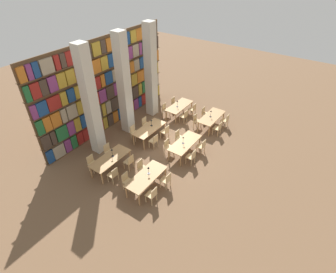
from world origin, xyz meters
name	(u,v)px	position (x,y,z in m)	size (l,w,h in m)	color
ground_plane	(166,146)	(0.00, 0.00, 0.00)	(40.00, 40.00, 0.00)	brown
bookshelf_bank	(108,86)	(0.00, 4.23, 2.65)	(9.97, 0.35, 5.50)	brown
pillar_left	(90,103)	(-2.47, 2.92, 3.00)	(0.59, 0.59, 6.00)	beige
pillar_center	(124,86)	(0.00, 2.92, 3.00)	(0.59, 0.59, 6.00)	beige
pillar_right	(151,72)	(2.47, 2.92, 3.00)	(0.59, 0.59, 6.00)	beige
reading_table_0	(146,177)	(-3.22, -1.13, 0.70)	(2.18, 0.92, 0.78)	tan
chair_0	(152,194)	(-3.75, -1.87, 0.49)	(0.42, 0.40, 0.90)	tan
chair_1	(127,181)	(-3.75, -0.39, 0.49)	(0.42, 0.40, 0.90)	tan
chair_2	(166,180)	(-2.66, -1.87, 0.49)	(0.42, 0.40, 0.90)	tan
chair_3	(142,167)	(-2.66, -0.39, 0.49)	(0.42, 0.40, 0.90)	tan
desk_lamp_0	(148,169)	(-3.03, -1.12, 1.05)	(0.14, 0.14, 0.41)	black
reading_table_1	(185,144)	(-0.01, -1.24, 0.70)	(2.18, 0.92, 0.78)	tan
chair_4	(192,157)	(-0.53, -1.99, 0.49)	(0.42, 0.40, 0.90)	tan
chair_5	(168,146)	(-0.53, -0.50, 0.49)	(0.42, 0.40, 0.90)	tan
chair_6	(202,146)	(0.56, -1.99, 0.49)	(0.42, 0.40, 0.90)	tan
chair_7	(179,137)	(0.56, -0.50, 0.49)	(0.42, 0.40, 0.90)	tan
desk_lamp_1	(183,139)	(-0.14, -1.21, 1.08)	(0.14, 0.14, 0.45)	black
reading_table_2	(212,117)	(3.25, -1.20, 0.70)	(2.18, 0.92, 0.78)	tan
chair_8	(218,128)	(2.67, -1.94, 0.49)	(0.42, 0.40, 0.90)	tan
chair_9	(197,121)	(2.67, -0.46, 0.49)	(0.42, 0.40, 0.90)	tan
chair_10	(226,120)	(3.76, -1.94, 0.49)	(0.42, 0.40, 0.90)	tan
chair_11	(205,113)	(3.76, -0.46, 0.49)	(0.42, 0.40, 0.90)	tan
desk_lamp_2	(211,113)	(3.15, -1.16, 1.08)	(0.14, 0.14, 0.45)	black
reading_table_3	(110,159)	(-3.24, 1.17, 0.70)	(2.18, 0.92, 0.78)	tan
chair_12	(113,174)	(-3.82, 0.43, 0.49)	(0.42, 0.40, 0.90)	tan
chair_13	(92,163)	(-3.82, 1.91, 0.49)	(0.42, 0.40, 0.90)	tan
chair_14	(129,161)	(-2.68, 0.43, 0.49)	(0.42, 0.40, 0.90)	tan
chair_15	(109,151)	(-2.68, 1.91, 0.49)	(0.42, 0.40, 0.90)	tan
desk_lamp_3	(112,151)	(-3.09, 1.15, 1.09)	(0.14, 0.14, 0.47)	black
reading_table_4	(149,129)	(-0.02, 1.20, 0.70)	(2.18, 0.92, 0.78)	tan
chair_16	(154,141)	(-0.54, 0.46, 0.49)	(0.42, 0.40, 0.90)	tan
chair_17	(134,132)	(-0.54, 1.94, 0.49)	(0.42, 0.40, 0.90)	tan
chair_18	(165,131)	(0.56, 0.46, 0.49)	(0.42, 0.40, 0.90)	tan
chair_19	(146,124)	(0.56, 1.94, 0.49)	(0.42, 0.40, 0.90)	tan
desk_lamp_4	(151,122)	(0.25, 1.25, 1.06)	(0.14, 0.14, 0.43)	black
reading_table_5	(179,107)	(3.24, 1.21, 0.70)	(2.18, 0.92, 0.78)	tan
chair_20	(184,116)	(2.68, 0.47, 0.49)	(0.42, 0.40, 0.90)	tan
chair_21	(165,109)	(2.68, 1.96, 0.49)	(0.42, 0.40, 0.90)	tan
chair_22	(193,109)	(3.78, 0.47, 0.49)	(0.42, 0.40, 0.90)	tan
chair_23	(174,103)	(3.78, 1.96, 0.49)	(0.42, 0.40, 0.90)	tan
desk_lamp_5	(177,103)	(3.01, 1.23, 1.09)	(0.14, 0.14, 0.46)	black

